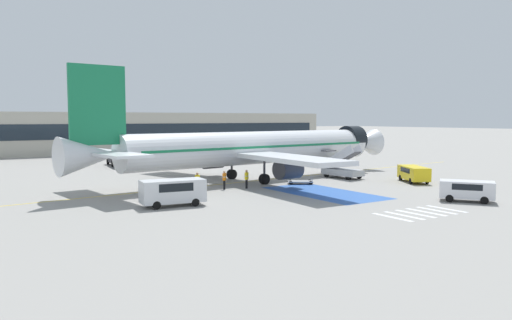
{
  "coord_description": "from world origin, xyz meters",
  "views": [
    {
      "loc": [
        -30.11,
        -46.64,
        6.91
      ],
      "look_at": [
        -2.14,
        -3.42,
        2.62
      ],
      "focal_mm": 35.0,
      "sensor_mm": 36.0,
      "label": 1
    }
  ],
  "objects": [
    {
      "name": "airliner",
      "position": [
        -0.42,
        -0.33,
        3.68
      ],
      "size": [
        42.29,
        31.56,
        11.6
      ],
      "rotation": [
        0.0,
        0.0,
        -1.47
      ],
      "color": "silver",
      "rests_on": "ground_plane"
    },
    {
      "name": "terminal_building",
      "position": [
        -5.84,
        55.35,
        4.06
      ],
      "size": [
        111.41,
        12.1,
        8.12
      ],
      "color": "#B2AD9E",
      "rests_on": "ground_plane"
    },
    {
      "name": "ground_plane",
      "position": [
        0.0,
        0.0,
        0.0
      ],
      "size": [
        600.0,
        600.0,
        0.0
      ],
      "primitive_type": "plane",
      "color": "gray"
    },
    {
      "name": "fuel_tanker",
      "position": [
        -7.58,
        24.46,
        1.62
      ],
      "size": [
        3.64,
        9.51,
        3.23
      ],
      "rotation": [
        0.0,
        0.0,
        -0.13
      ],
      "color": "#38383D",
      "rests_on": "ground_plane"
    },
    {
      "name": "apron_walkway_bar_2",
      "position": [
        -0.93,
        -22.87,
        0.0
      ],
      "size": [
        0.44,
        3.6,
        0.01
      ],
      "primitive_type": "cube",
      "color": "silver",
      "rests_on": "ground_plane"
    },
    {
      "name": "apron_walkway_bar_3",
      "position": [
        0.27,
        -22.87,
        0.0
      ],
      "size": [
        0.44,
        3.6,
        0.01
      ],
      "primitive_type": "cube",
      "color": "silver",
      "rests_on": "ground_plane"
    },
    {
      "name": "service_van_0",
      "position": [
        13.52,
        -10.76,
        1.06
      ],
      "size": [
        4.07,
        5.24,
        1.72
      ],
      "rotation": [
        0.0,
        0.0,
        2.63
      ],
      "color": "yellow",
      "rests_on": "ground_plane"
    },
    {
      "name": "service_van_1",
      "position": [
        7.02,
        -21.62,
        1.06
      ],
      "size": [
        4.11,
        4.64,
        1.73
      ],
      "rotation": [
        0.0,
        0.0,
        3.76
      ],
      "color": "silver",
      "rests_on": "ground_plane"
    },
    {
      "name": "ground_crew_2",
      "position": [
        -9.48,
        -4.61,
        1.08
      ],
      "size": [
        0.45,
        0.27,
        1.86
      ],
      "rotation": [
        0.0,
        0.0,
        3.24
      ],
      "color": "#2D2D33",
      "rests_on": "ground_plane"
    },
    {
      "name": "ground_crew_1",
      "position": [
        -6.49,
        -4.44,
        1.08
      ],
      "size": [
        0.48,
        0.44,
        1.85
      ],
      "rotation": [
        0.0,
        0.0,
        3.79
      ],
      "color": "black",
      "rests_on": "ground_plane"
    },
    {
      "name": "apron_walkway_bar_5",
      "position": [
        2.67,
        -22.87,
        0.0
      ],
      "size": [
        0.44,
        3.6,
        0.01
      ],
      "primitive_type": "cube",
      "color": "silver",
      "rests_on": "ground_plane"
    },
    {
      "name": "apron_leadline_yellow",
      "position": [
        0.27,
        -0.26,
        0.0
      ],
      "size": [
        76.35,
        8.24,
        0.01
      ],
      "primitive_type": "cube",
      "rotation": [
        0.0,
        0.0,
        -1.47
      ],
      "color": "gold",
      "rests_on": "ground_plane"
    },
    {
      "name": "apron_walkway_bar_0",
      "position": [
        -3.33,
        -22.87,
        0.0
      ],
      "size": [
        0.44,
        3.6,
        0.01
      ],
      "primitive_type": "cube",
      "color": "silver",
      "rests_on": "ground_plane"
    },
    {
      "name": "baggage_cart",
      "position": [
        2.3,
        -5.19,
        0.26
      ],
      "size": [
        3.0,
        2.68,
        0.87
      ],
      "rotation": [
        0.0,
        0.0,
        4.14
      ],
      "color": "gray",
      "rests_on": "ground_plane"
    },
    {
      "name": "boarding_stairs_forward",
      "position": [
        9.68,
        -3.65,
        0.99
      ],
      "size": [
        2.69,
        5.4,
        3.98
      ],
      "rotation": [
        0.0,
        0.0,
        0.1
      ],
      "color": "#ADB2BA",
      "rests_on": "ground_plane"
    },
    {
      "name": "apron_walkway_bar_4",
      "position": [
        1.47,
        -22.87,
        0.0
      ],
      "size": [
        0.44,
        3.6,
        0.01
      ],
      "primitive_type": "cube",
      "color": "silver",
      "rests_on": "ground_plane"
    },
    {
      "name": "service_van_2",
      "position": [
        -14.44,
        -10.3,
        1.26
      ],
      "size": [
        5.2,
        2.66,
        2.1
      ],
      "rotation": [
        0.0,
        0.0,
        4.59
      ],
      "color": "silver",
      "rests_on": "ground_plane"
    },
    {
      "name": "apron_stand_patch_blue",
      "position": [
        0.27,
        -11.42,
        0.0
      ],
      "size": [
        6.01,
        12.38,
        0.01
      ],
      "primitive_type": "cube",
      "color": "#2856A8",
      "rests_on": "ground_plane"
    },
    {
      "name": "apron_walkway_bar_1",
      "position": [
        -2.13,
        -22.87,
        0.0
      ],
      "size": [
        0.44,
        3.6,
        0.01
      ],
      "primitive_type": "cube",
      "color": "silver",
      "rests_on": "ground_plane"
    },
    {
      "name": "ground_crew_0",
      "position": [
        -4.31,
        -5.05,
        1.07
      ],
      "size": [
        0.49,
        0.42,
        1.84
      ],
      "rotation": [
        0.0,
        0.0,
        3.68
      ],
      "color": "black",
      "rests_on": "ground_plane"
    }
  ]
}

